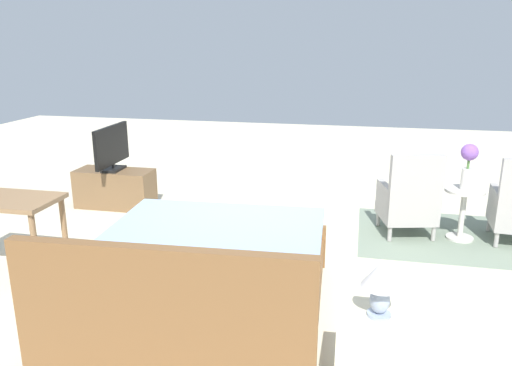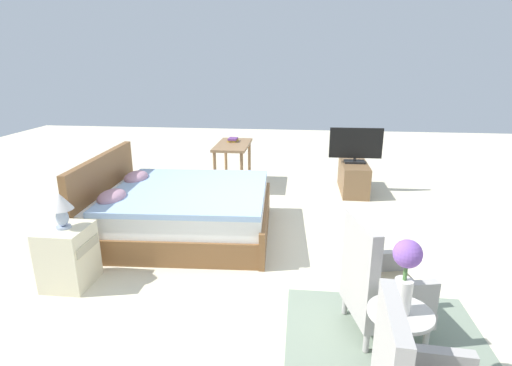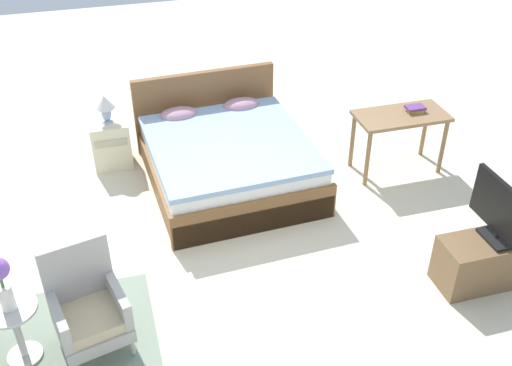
% 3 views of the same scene
% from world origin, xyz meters
% --- Properties ---
extents(ground_plane, '(16.00, 16.00, 0.00)m').
position_xyz_m(ground_plane, '(0.00, 0.00, 0.00)').
color(ground_plane, beige).
extents(floor_rug, '(2.10, 1.50, 0.01)m').
position_xyz_m(floor_rug, '(-1.96, -0.92, 0.00)').
color(floor_rug, gray).
rests_on(floor_rug, ground_plane).
extents(bed, '(1.84, 2.09, 0.96)m').
position_xyz_m(bed, '(0.20, 1.17, 0.30)').
color(bed, brown).
rests_on(bed, ground_plane).
extents(armchair_by_window_right, '(0.65, 0.65, 0.92)m').
position_xyz_m(armchair_by_window_right, '(-1.42, -0.86, 0.38)').
color(armchair_by_window_right, '#ADA8A3').
rests_on(armchair_by_window_right, floor_rug).
extents(side_table, '(0.40, 0.40, 0.55)m').
position_xyz_m(side_table, '(-1.96, -0.88, 0.34)').
color(side_table, beige).
rests_on(side_table, ground_plane).
extents(flower_vase, '(0.17, 0.17, 0.48)m').
position_xyz_m(flower_vase, '(-1.96, -0.88, 0.84)').
color(flower_vase, silver).
rests_on(flower_vase, side_table).
extents(nightstand, '(0.44, 0.41, 0.57)m').
position_xyz_m(nightstand, '(-1.03, 1.87, 0.29)').
color(nightstand, beige).
rests_on(nightstand, ground_plane).
extents(table_lamp, '(0.22, 0.22, 0.33)m').
position_xyz_m(table_lamp, '(-1.03, 1.87, 0.79)').
color(table_lamp, '#9EADC6').
rests_on(table_lamp, nightstand).
extents(tv_stand, '(0.96, 0.40, 0.48)m').
position_xyz_m(tv_stand, '(2.10, -1.10, 0.24)').
color(tv_stand, brown).
rests_on(tv_stand, ground_plane).
extents(tv_flatscreen, '(0.21, 0.82, 0.55)m').
position_xyz_m(tv_flatscreen, '(2.10, -1.10, 0.76)').
color(tv_flatscreen, black).
rests_on(tv_flatscreen, tv_stand).
extents(vanity_desk, '(1.04, 0.52, 0.73)m').
position_xyz_m(vanity_desk, '(2.16, 0.85, 0.62)').
color(vanity_desk, '#8E6B47').
rests_on(vanity_desk, ground_plane).
extents(book_stack, '(0.21, 0.17, 0.06)m').
position_xyz_m(book_stack, '(2.33, 0.88, 0.76)').
color(book_stack, '#B79333').
rests_on(book_stack, vanity_desk).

